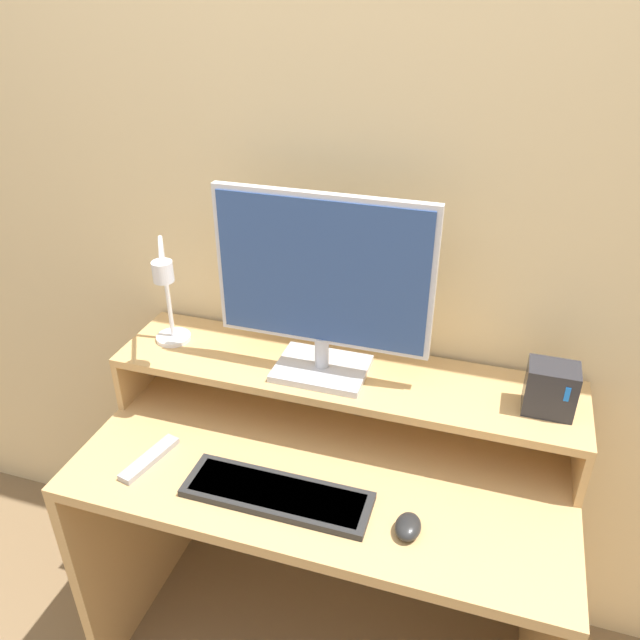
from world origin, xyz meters
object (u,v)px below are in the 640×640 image
Objects in this scene: monitor at (322,284)px; router_dock at (551,389)px; mouse at (408,527)px; desk_lamp at (168,298)px; remote_control at (150,459)px; keyboard at (277,494)px.

monitor reaches higher than router_dock.
router_dock reaches higher than mouse.
monitor is 0.41m from desk_lamp.
mouse is at bearing -21.31° from desk_lamp.
mouse is 0.43× the size of remote_control.
remote_control is at bearing -79.95° from desk_lamp.
monitor is at bearing 133.54° from mouse.
keyboard is at bearing -93.21° from monitor.
mouse is (0.29, -0.31, -0.40)m from monitor.
monitor reaches higher than keyboard.
keyboard is 0.35m from remote_control.
mouse is at bearing -2.02° from keyboard.
keyboard is (-0.02, -0.29, -0.40)m from monitor.
monitor is 0.58m from mouse.
desk_lamp is at bearing 146.14° from keyboard.
desk_lamp is 3.98× the size of mouse.
keyboard is 5.64× the size of mouse.
desk_lamp is at bearing 158.69° from mouse.
desk_lamp reaches higher than mouse.
router_dock is at bearing 2.44° from desk_lamp.
mouse is (0.69, -0.27, -0.31)m from desk_lamp.
remote_control is (-0.65, 0.03, -0.01)m from mouse.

